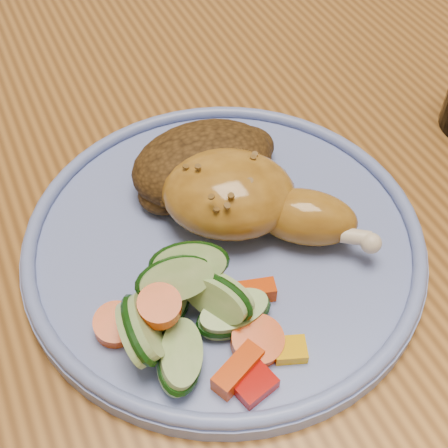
{
  "coord_description": "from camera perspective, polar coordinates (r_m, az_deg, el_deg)",
  "views": [
    {
      "loc": [
        -0.2,
        -0.34,
        1.1
      ],
      "look_at": [
        -0.09,
        -0.08,
        0.78
      ],
      "focal_mm": 50.0,
      "sensor_mm": 36.0,
      "label": 1
    }
  ],
  "objects": [
    {
      "name": "plate_rim",
      "position": [
        0.43,
        0.0,
        -0.86
      ],
      "size": [
        0.28,
        0.28,
        0.01
      ],
      "primitive_type": "torus",
      "color": "#677ABF",
      "rests_on": "plate"
    },
    {
      "name": "vegetable_pile",
      "position": [
        0.38,
        -3.11,
        -8.01
      ],
      "size": [
        0.12,
        0.12,
        0.06
      ],
      "color": "#A50A05",
      "rests_on": "plate"
    },
    {
      "name": "plate",
      "position": [
        0.44,
        0.0,
        -1.77
      ],
      "size": [
        0.28,
        0.28,
        0.01
      ],
      "primitive_type": "cylinder",
      "color": "#677ABF",
      "rests_on": "dining_table"
    },
    {
      "name": "dining_table",
      "position": [
        0.58,
        4.22,
        1.35
      ],
      "size": [
        0.9,
        1.4,
        0.75
      ],
      "color": "#915D27",
      "rests_on": "ground"
    },
    {
      "name": "chair_far",
      "position": [
        1.15,
        -11.48,
        16.78
      ],
      "size": [
        0.42,
        0.42,
        0.91
      ],
      "color": "#4C2D16",
      "rests_on": "ground"
    },
    {
      "name": "chicken_leg",
      "position": [
        0.43,
        2.13,
        2.29
      ],
      "size": [
        0.14,
        0.14,
        0.05
      ],
      "color": "#A57222",
      "rests_on": "plate"
    },
    {
      "name": "rice_pilaf",
      "position": [
        0.46,
        -1.71,
        5.55
      ],
      "size": [
        0.12,
        0.08,
        0.05
      ],
      "color": "#422B10",
      "rests_on": "plate"
    }
  ]
}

